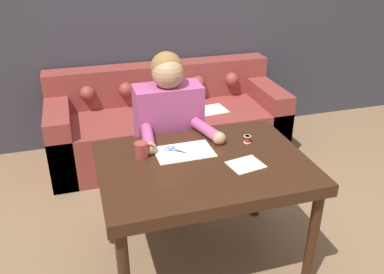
{
  "coord_description": "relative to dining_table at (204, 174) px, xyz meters",
  "views": [
    {
      "loc": [
        -0.77,
        -1.88,
        1.87
      ],
      "look_at": [
        -0.18,
        0.1,
        0.83
      ],
      "focal_mm": 38.0,
      "sensor_mm": 36.0,
      "label": 1
    }
  ],
  "objects": [
    {
      "name": "dining_table",
      "position": [
        0.0,
        0.0,
        0.0
      ],
      "size": [
        1.16,
        0.83,
        0.73
      ],
      "color": "#381E11",
      "rests_on": "ground_plane"
    },
    {
      "name": "ground_plane",
      "position": [
        0.15,
        0.03,
        -0.65
      ],
      "size": [
        16.0,
        16.0,
        0.0
      ],
      "primitive_type": "plane",
      "color": "#846647"
    },
    {
      "name": "wall_back",
      "position": [
        0.15,
        1.9,
        0.65
      ],
      "size": [
        8.0,
        0.06,
        2.6
      ],
      "color": "#383842",
      "rests_on": "ground_plane"
    },
    {
      "name": "pattern_paper_offcut",
      "position": [
        0.21,
        -0.09,
        0.08
      ],
      "size": [
        0.21,
        0.18,
        0.0
      ],
      "color": "beige",
      "rests_on": "dining_table"
    },
    {
      "name": "person",
      "position": [
        -0.07,
        0.55,
        -0.03
      ],
      "size": [
        0.51,
        0.56,
        1.21
      ],
      "color": "#33281E",
      "rests_on": "ground_plane"
    },
    {
      "name": "scissors",
      "position": [
        -0.11,
        0.16,
        0.08
      ],
      "size": [
        0.21,
        0.21,
        0.01
      ],
      "color": "silver",
      "rests_on": "dining_table"
    },
    {
      "name": "couch",
      "position": [
        0.13,
        1.48,
        -0.36
      ],
      "size": [
        2.09,
        0.83,
        0.79
      ],
      "color": "brown",
      "rests_on": "ground_plane"
    },
    {
      "name": "mug",
      "position": [
        -0.32,
        0.15,
        0.13
      ],
      "size": [
        0.11,
        0.08,
        0.09
      ],
      "color": "#9E3833",
      "rests_on": "dining_table"
    },
    {
      "name": "pattern_paper_main",
      "position": [
        -0.08,
        0.14,
        0.08
      ],
      "size": [
        0.34,
        0.22,
        0.0
      ],
      "color": "beige",
      "rests_on": "dining_table"
    },
    {
      "name": "thread_spool",
      "position": [
        0.32,
        0.15,
        0.1
      ],
      "size": [
        0.04,
        0.04,
        0.05
      ],
      "color": "red",
      "rests_on": "dining_table"
    }
  ]
}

